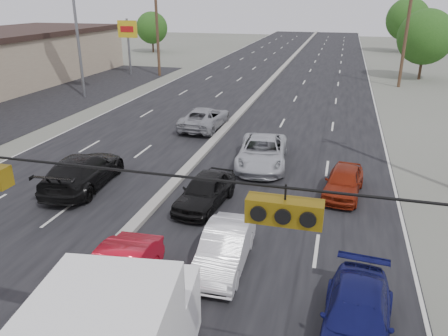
% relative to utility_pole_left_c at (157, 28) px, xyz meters
% --- Properties ---
extents(road_surface, '(20.00, 160.00, 0.02)m').
position_rel_utility_pole_left_c_xyz_m(road_surface, '(12.50, -10.00, -5.11)').
color(road_surface, black).
rests_on(road_surface, ground).
extents(center_median, '(0.50, 160.00, 0.20)m').
position_rel_utility_pole_left_c_xyz_m(center_median, '(12.50, -10.00, -5.01)').
color(center_median, gray).
rests_on(center_median, ground).
extents(parking_lot, '(10.00, 42.00, 0.02)m').
position_rel_utility_pole_left_c_xyz_m(parking_lot, '(-4.50, -15.00, -5.11)').
color(parking_lot, black).
rests_on(parking_lot, ground).
extents(utility_pole_left_c, '(1.60, 0.30, 10.00)m').
position_rel_utility_pole_left_c_xyz_m(utility_pole_left_c, '(0.00, 0.00, 0.00)').
color(utility_pole_left_c, '#422D1E').
rests_on(utility_pole_left_c, ground).
extents(utility_pole_right_c, '(1.60, 0.30, 10.00)m').
position_rel_utility_pole_left_c_xyz_m(utility_pole_right_c, '(25.00, 0.00, 0.00)').
color(utility_pole_right_c, '#422D1E').
rests_on(utility_pole_right_c, ground).
extents(pole_sign_far, '(2.20, 0.25, 6.00)m').
position_rel_utility_pole_left_c_xyz_m(pole_sign_far, '(-3.50, -0.00, -0.70)').
color(pole_sign_far, slate).
rests_on(pole_sign_far, ground).
extents(tree_left_far, '(4.80, 4.80, 6.12)m').
position_rel_utility_pole_left_c_xyz_m(tree_left_far, '(-9.50, 20.00, -1.39)').
color(tree_left_far, '#382619').
rests_on(tree_left_far, ground).
extents(tree_right_mid, '(5.60, 5.60, 7.14)m').
position_rel_utility_pole_left_c_xyz_m(tree_right_mid, '(27.50, 5.00, -0.77)').
color(tree_right_mid, '#382619').
rests_on(tree_right_mid, ground).
extents(tree_right_far, '(6.40, 6.40, 8.16)m').
position_rel_utility_pole_left_c_xyz_m(tree_right_far, '(28.50, 30.00, -0.15)').
color(tree_right_far, '#382619').
rests_on(tree_right_far, ground).
extents(red_sedan, '(1.68, 4.23, 1.37)m').
position_rel_utility_pole_left_c_xyz_m(red_sedan, '(13.90, -36.06, -4.42)').
color(red_sedan, red).
rests_on(red_sedan, ground).
extents(queue_car_a, '(2.01, 4.12, 1.35)m').
position_rel_utility_pole_left_c_xyz_m(queue_car_a, '(14.57, -29.65, -4.43)').
color(queue_car_a, black).
rests_on(queue_car_a, ground).
extents(queue_car_b, '(1.47, 3.96, 1.30)m').
position_rel_utility_pole_left_c_xyz_m(queue_car_b, '(16.47, -33.69, -4.46)').
color(queue_car_b, white).
rests_on(queue_car_b, ground).
extents(queue_car_c, '(2.93, 5.46, 1.46)m').
position_rel_utility_pole_left_c_xyz_m(queue_car_c, '(16.00, -24.45, -4.38)').
color(queue_car_c, '#B5B8BE').
rests_on(queue_car_c, ground).
extents(queue_car_d, '(2.10, 4.40, 1.24)m').
position_rel_utility_pole_left_c_xyz_m(queue_car_d, '(20.52, -35.96, -4.49)').
color(queue_car_d, '#101353').
rests_on(queue_car_d, ground).
extents(queue_car_e, '(1.93, 3.87, 1.27)m').
position_rel_utility_pole_left_c_xyz_m(queue_car_e, '(20.10, -27.08, -4.47)').
color(queue_car_e, maroon).
rests_on(queue_car_e, ground).
extents(oncoming_near, '(2.63, 5.50, 1.55)m').
position_rel_utility_pole_left_c_xyz_m(oncoming_near, '(8.61, -29.22, -4.33)').
color(oncoming_near, black).
rests_on(oncoming_near, ground).
extents(oncoming_far, '(2.50, 5.14, 1.41)m').
position_rel_utility_pole_left_c_xyz_m(oncoming_far, '(11.10, -18.64, -4.40)').
color(oncoming_far, '#919398').
rests_on(oncoming_far, ground).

